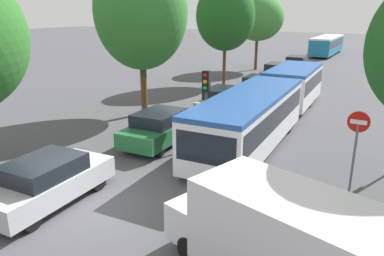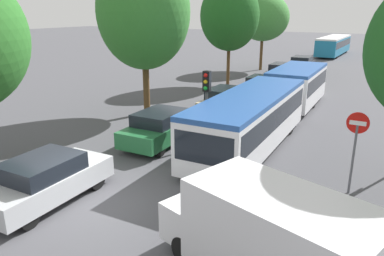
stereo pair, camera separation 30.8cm
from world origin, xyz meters
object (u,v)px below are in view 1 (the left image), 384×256
(queued_car_red, at_px, (257,85))
(tree_left_distant, at_px, (258,19))
(articulated_bus, at_px, (272,100))
(tree_left_mid, at_px, (141,12))
(tree_left_far, at_px, (225,16))
(no_entry_sign, at_px, (356,139))
(white_van, at_px, (278,236))
(traffic_light, at_px, (206,92))
(city_bus_rear, at_px, (327,44))
(queued_car_graphite, at_px, (277,72))
(queued_car_black, at_px, (296,64))
(queued_car_silver, at_px, (47,181))
(queued_car_green, at_px, (161,127))
(queued_car_tan, at_px, (223,100))

(queued_car_red, bearing_deg, tree_left_distant, 17.98)
(articulated_bus, relative_size, tree_left_mid, 1.85)
(tree_left_far, distance_m, tree_left_distant, 8.78)
(no_entry_sign, height_order, tree_left_far, tree_left_far)
(white_van, distance_m, traffic_light, 9.23)
(city_bus_rear, relative_size, queued_car_graphite, 2.54)
(tree_left_distant, bearing_deg, no_entry_sign, -63.54)
(queued_car_red, relative_size, queued_car_black, 0.90)
(queued_car_silver, xyz_separation_m, queued_car_green, (0.03, 6.39, 0.02))
(queued_car_tan, bearing_deg, tree_left_distant, 11.48)
(tree_left_mid, height_order, tree_left_far, tree_left_mid)
(queued_car_red, xyz_separation_m, tree_left_mid, (-3.97, -8.33, 5.12))
(queued_car_silver, height_order, no_entry_sign, no_entry_sign)
(queued_car_graphite, distance_m, no_entry_sign, 20.86)
(articulated_bus, distance_m, queued_car_tan, 3.62)
(articulated_bus, bearing_deg, queued_car_graphite, -166.90)
(tree_left_mid, xyz_separation_m, tree_left_far, (0.24, 10.81, -0.37))
(queued_car_green, distance_m, tree_left_mid, 7.35)
(traffic_light, height_order, no_entry_sign, traffic_light)
(traffic_light, relative_size, tree_left_far, 0.42)
(no_entry_sign, bearing_deg, queued_car_tan, -132.07)
(queued_car_red, bearing_deg, white_van, -161.23)
(articulated_bus, xyz_separation_m, queued_car_black, (-3.53, 19.44, -0.65))
(queued_car_green, bearing_deg, tree_left_mid, 41.69)
(queued_car_green, distance_m, queued_car_black, 24.45)
(no_entry_sign, distance_m, tree_left_mid, 13.47)
(articulated_bus, distance_m, queued_car_graphite, 13.71)
(queued_car_graphite, bearing_deg, tree_left_distant, 34.22)
(articulated_bus, bearing_deg, traffic_light, -24.11)
(queued_car_black, distance_m, tree_left_mid, 21.52)
(no_entry_sign, bearing_deg, tree_left_far, -142.99)
(queued_car_graphite, bearing_deg, tree_left_mid, 163.48)
(no_entry_sign, distance_m, tree_left_far, 19.82)
(queued_car_tan, distance_m, tree_left_mid, 6.88)
(queued_car_green, relative_size, tree_left_far, 0.55)
(articulated_bus, xyz_separation_m, queued_car_red, (-3.34, 7.19, -0.73))
(queued_car_black, height_order, no_entry_sign, no_entry_sign)
(queued_car_tan, bearing_deg, white_van, -153.11)
(queued_car_silver, height_order, queued_car_red, queued_car_silver)
(city_bus_rear, relative_size, tree_left_mid, 1.27)
(tree_left_mid, relative_size, tree_left_distant, 1.20)
(queued_car_green, relative_size, queued_car_tan, 1.02)
(articulated_bus, bearing_deg, white_van, 15.98)
(queued_car_red, bearing_deg, queued_car_tan, 178.18)
(queued_car_red, xyz_separation_m, queued_car_graphite, (-0.27, 6.02, 0.09))
(articulated_bus, xyz_separation_m, tree_left_far, (-7.07, 9.66, 4.02))
(queued_car_tan, bearing_deg, queued_car_green, 175.27)
(queued_car_red, xyz_separation_m, tree_left_distant, (-4.10, 11.24, 4.38))
(traffic_light, distance_m, tree_left_mid, 7.21)
(city_bus_rear, distance_m, tree_left_mid, 37.47)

